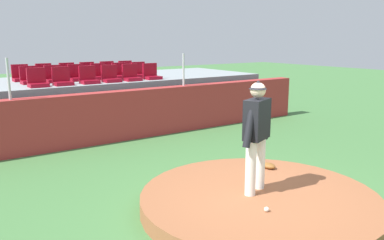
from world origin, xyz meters
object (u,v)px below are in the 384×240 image
at_px(stadium_chair_6, 30,78).
at_px(stadium_chair_7, 54,77).
at_px(baseball, 267,209).
at_px(stadium_chair_8, 77,76).
at_px(stadium_chair_15, 88,73).
at_px(stadium_chair_1, 62,79).
at_px(stadium_chair_2, 89,78).
at_px(stadium_chair_0, 37,81).
at_px(stadium_chair_14, 68,74).
at_px(stadium_chair_5, 151,74).
at_px(stadium_chair_12, 21,76).
at_px(stadium_chair_16, 108,71).
at_px(stadium_chair_3, 111,77).
at_px(stadium_chair_4, 131,76).
at_px(stadium_chair_10, 120,73).
at_px(fielding_glove, 269,166).
at_px(stadium_chair_11, 140,72).
at_px(stadium_chair_9, 100,74).
at_px(pitcher, 257,128).
at_px(stadium_chair_17, 127,71).

distance_m(stadium_chair_6, stadium_chair_7, 0.68).
relative_size(baseball, stadium_chair_8, 0.15).
relative_size(stadium_chair_8, stadium_chair_15, 1.00).
height_order(stadium_chair_1, stadium_chair_2, same).
relative_size(stadium_chair_0, stadium_chair_14, 1.00).
bearing_deg(stadium_chair_5, stadium_chair_7, -17.23).
bearing_deg(stadium_chair_12, stadium_chair_16, -179.26).
height_order(stadium_chair_3, stadium_chair_6, same).
relative_size(baseball, stadium_chair_5, 0.15).
bearing_deg(stadium_chair_4, stadium_chair_8, -33.81).
bearing_deg(stadium_chair_10, stadium_chair_15, -50.83).
xyz_separation_m(stadium_chair_6, stadium_chair_7, (0.68, 0.01, 0.00)).
xyz_separation_m(fielding_glove, stadium_chair_11, (0.73, 6.73, 1.31)).
bearing_deg(stadium_chair_12, stadium_chair_7, 128.90).
relative_size(stadium_chair_0, stadium_chair_5, 1.00).
distance_m(stadium_chair_0, stadium_chair_16, 3.35).
bearing_deg(stadium_chair_4, stadium_chair_11, -129.81).
xyz_separation_m(baseball, stadium_chair_0, (-1.35, 7.18, 1.33)).
distance_m(stadium_chair_0, stadium_chair_7, 1.14).
relative_size(fielding_glove, stadium_chair_5, 0.60).
xyz_separation_m(stadium_chair_4, stadium_chair_9, (-0.64, 0.93, 0.00)).
bearing_deg(stadium_chair_5, stadium_chair_15, -51.44).
distance_m(stadium_chair_9, stadium_chair_11, 1.40).
bearing_deg(stadium_chair_9, stadium_chair_7, 1.18).
relative_size(fielding_glove, stadium_chair_0, 0.60).
relative_size(baseball, stadium_chair_16, 0.15).
distance_m(baseball, stadium_chair_0, 7.43).
height_order(pitcher, baseball, pitcher).
distance_m(stadium_chair_3, stadium_chair_11, 1.69).
bearing_deg(stadium_chair_14, stadium_chair_17, 179.82).
bearing_deg(stadium_chair_15, stadium_chair_2, 69.97).
height_order(stadium_chair_2, stadium_chair_14, same).
height_order(fielding_glove, stadium_chair_8, stadium_chair_8).
relative_size(stadium_chair_11, stadium_chair_12, 1.00).
height_order(stadium_chair_1, stadium_chair_5, same).
relative_size(stadium_chair_4, stadium_chair_14, 1.00).
xyz_separation_m(stadium_chair_7, stadium_chair_8, (0.70, 0.02, 0.00)).
relative_size(stadium_chair_1, stadium_chair_7, 1.00).
distance_m(stadium_chair_2, stadium_chair_4, 1.35).
height_order(stadium_chair_3, stadium_chair_17, same).
bearing_deg(stadium_chair_6, stadium_chair_7, -179.03).
bearing_deg(stadium_chair_10, stadium_chair_3, 50.57).
height_order(stadium_chair_14, stadium_chair_16, same).
relative_size(pitcher, stadium_chair_5, 3.67).
distance_m(stadium_chair_2, stadium_chair_9, 1.16).
height_order(stadium_chair_1, stadium_chair_12, same).
height_order(stadium_chair_6, stadium_chair_15, same).
xyz_separation_m(stadium_chair_2, stadium_chair_8, (-0.02, 0.92, 0.00)).
xyz_separation_m(stadium_chair_4, stadium_chair_17, (0.70, 1.80, 0.00)).
bearing_deg(stadium_chair_15, stadium_chair_14, -0.14).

